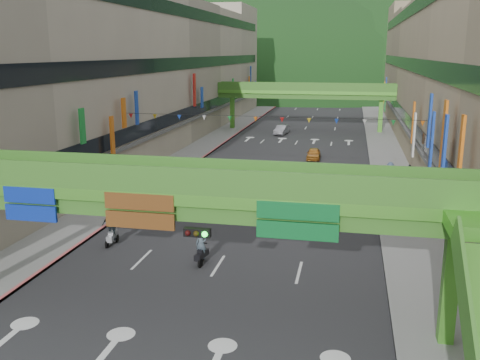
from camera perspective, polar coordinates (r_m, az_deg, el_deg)
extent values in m
cube|color=#28282B|center=(66.24, 5.67, 3.42)|extent=(18.00, 140.00, 0.02)
cube|color=gray|center=(68.25, -3.57, 3.82)|extent=(4.00, 140.00, 0.15)
cube|color=gray|center=(66.01, 15.22, 3.03)|extent=(4.00, 140.00, 0.15)
cube|color=#CC5959|center=(67.78, -2.01, 3.78)|extent=(0.20, 140.00, 0.18)
cube|color=gray|center=(65.91, 13.57, 3.13)|extent=(0.20, 140.00, 0.18)
cube|color=#9E937F|center=(69.85, -10.16, 11.64)|extent=(12.00, 95.00, 19.00)
cube|color=black|center=(68.22, -5.21, 7.28)|extent=(0.08, 90.25, 1.40)
cube|color=black|center=(67.83, -5.32, 12.33)|extent=(0.08, 90.25, 1.40)
cube|color=black|center=(67.97, -5.43, 17.39)|extent=(0.08, 90.25, 1.40)
cube|color=gray|center=(66.02, 22.80, 10.71)|extent=(12.00, 95.00, 19.00)
cube|color=black|center=(65.56, 17.15, 6.49)|extent=(0.08, 90.25, 1.40)
cube|color=black|center=(65.16, 17.52, 11.72)|extent=(0.08, 90.25, 1.40)
cube|color=black|center=(65.31, 17.91, 16.98)|extent=(0.08, 90.25, 1.40)
cube|color=#4C9E2D|center=(22.72, -6.19, -1.43)|extent=(28.00, 2.20, 0.50)
cube|color=#387223|center=(22.88, -6.15, -2.88)|extent=(28.00, 1.76, 0.70)
cube|color=#4C9E2D|center=(23.17, 21.44, -10.82)|extent=(0.60, 0.60, 4.80)
cube|color=#387223|center=(21.57, -7.09, -0.08)|extent=(28.00, 0.12, 1.10)
cube|color=#387223|center=(23.50, -5.47, 1.09)|extent=(28.00, 0.12, 1.10)
cube|color=navy|center=(24.72, -21.46, -2.52)|extent=(2.40, 0.12, 1.50)
cube|color=#593314|center=(22.42, -10.66, -3.39)|extent=(3.00, 0.12, 1.50)
cube|color=#0C5926|center=(20.89, 6.13, -4.50)|extent=(3.20, 0.12, 1.50)
cube|color=black|center=(21.68, -4.58, -5.59)|extent=(1.10, 0.28, 0.35)
cube|color=#4C9E2D|center=(80.37, 6.95, 9.29)|extent=(28.00, 2.20, 0.50)
cube|color=#387223|center=(80.41, 6.94, 8.87)|extent=(28.00, 1.76, 0.70)
cube|color=#4C9E2D|center=(82.35, -0.82, 7.15)|extent=(0.60, 0.60, 4.80)
cube|color=#4C9E2D|center=(80.49, 14.75, 6.56)|extent=(0.60, 0.60, 4.80)
cube|color=#387223|center=(79.28, 6.90, 9.82)|extent=(28.00, 0.12, 1.10)
cube|color=#387223|center=(81.35, 7.03, 9.91)|extent=(28.00, 0.12, 1.10)
ellipsoid|color=#1C4419|center=(176.60, 4.72, 9.75)|extent=(168.00, 140.00, 112.00)
ellipsoid|color=#1C4419|center=(196.05, 17.32, 9.57)|extent=(208.00, 176.00, 128.00)
cylinder|color=black|center=(45.70, 3.09, 6.76)|extent=(26.00, 0.03, 0.03)
cone|color=red|center=(49.18, -11.56, 6.70)|extent=(0.36, 0.36, 0.40)
cone|color=gold|center=(48.33, -9.06, 6.68)|extent=(0.36, 0.36, 0.40)
cone|color=#193FB2|center=(47.58, -6.48, 6.66)|extent=(0.36, 0.36, 0.40)
cone|color=silver|center=(46.92, -3.83, 6.62)|extent=(0.36, 0.36, 0.40)
cone|color=#198C33|center=(46.36, -1.10, 6.56)|extent=(0.36, 0.36, 0.40)
cone|color=orange|center=(45.91, 1.68, 6.49)|extent=(0.36, 0.36, 0.40)
cone|color=red|center=(45.57, 4.51, 6.40)|extent=(0.36, 0.36, 0.40)
cone|color=gold|center=(45.35, 7.38, 6.30)|extent=(0.36, 0.36, 0.40)
cone|color=#193FB2|center=(45.23, 10.26, 6.17)|extent=(0.36, 0.36, 0.40)
cone|color=silver|center=(45.23, 13.16, 6.04)|extent=(0.36, 0.36, 0.40)
cone|color=#198C33|center=(45.34, 16.04, 5.88)|extent=(0.36, 0.36, 0.40)
cone|color=orange|center=(45.57, 18.90, 5.72)|extent=(0.36, 0.36, 0.40)
cube|color=black|center=(30.18, -4.13, -7.95)|extent=(0.54, 1.34, 0.35)
cube|color=black|center=(30.09, -4.14, -7.50)|extent=(0.38, 0.59, 0.18)
cube|color=black|center=(30.51, -4.01, -6.70)|extent=(0.55, 0.14, 0.06)
cylinder|color=black|center=(30.80, -3.99, -8.09)|extent=(0.17, 0.51, 0.50)
cylinder|color=black|center=(29.79, -4.26, -8.87)|extent=(0.17, 0.51, 0.50)
imported|color=#445461|center=(29.95, -4.15, -6.79)|extent=(0.67, 0.49, 1.70)
cube|color=black|center=(43.64, 5.51, -1.16)|extent=(0.37, 1.31, 0.35)
cube|color=black|center=(43.58, 5.52, -0.85)|extent=(0.31, 0.55, 0.18)
cube|color=black|center=(44.05, 5.59, -0.36)|extent=(0.55, 0.07, 0.06)
cylinder|color=black|center=(44.25, 5.57, -1.36)|extent=(0.11, 0.50, 0.50)
cylinder|color=black|center=(43.19, 5.43, -1.73)|extent=(0.11, 0.50, 0.50)
imported|color=maroon|center=(43.48, 5.53, -0.32)|extent=(0.85, 0.67, 1.73)
cube|color=gray|center=(33.84, -13.51, -5.89)|extent=(0.55, 1.34, 0.35)
cube|color=gray|center=(33.75, -13.53, -5.49)|extent=(0.38, 0.59, 0.18)
cube|color=gray|center=(34.11, -13.04, -4.82)|extent=(0.55, 0.14, 0.06)
cylinder|color=black|center=(34.36, -12.97, -6.08)|extent=(0.18, 0.51, 0.50)
cylinder|color=black|center=(33.51, -14.01, -6.65)|extent=(0.18, 0.51, 0.50)
imported|color=#202B30|center=(33.60, -13.58, -4.70)|extent=(1.16, 0.62, 1.87)
cube|color=#6D1106|center=(41.44, -2.05, -1.91)|extent=(0.47, 1.33, 0.35)
cube|color=#6D1106|center=(41.37, -2.05, -1.58)|extent=(0.35, 0.58, 0.18)
cube|color=#6D1106|center=(41.81, -1.81, -1.06)|extent=(0.55, 0.11, 0.06)
cylinder|color=black|center=(42.02, -1.80, -2.11)|extent=(0.15, 0.51, 0.50)
cylinder|color=black|center=(41.02, -2.30, -2.51)|extent=(0.15, 0.51, 0.50)
imported|color=#3F3F46|center=(41.28, -2.06, -1.11)|extent=(0.83, 0.58, 1.60)
cube|color=black|center=(38.72, 14.19, -3.44)|extent=(1.33, 0.48, 0.35)
cube|color=black|center=(38.65, 14.21, -3.09)|extent=(0.58, 0.35, 0.18)
cube|color=black|center=(38.66, 15.04, -2.75)|extent=(0.12, 0.55, 0.06)
cylinder|color=black|center=(38.89, 14.96, -3.88)|extent=(0.51, 0.15, 0.50)
cylinder|color=black|center=(38.73, 13.35, -3.86)|extent=(0.51, 0.15, 0.50)
cube|color=black|center=(40.83, 14.08, -2.56)|extent=(1.33, 0.48, 0.35)
cube|color=black|center=(40.76, 14.10, -2.22)|extent=(0.58, 0.35, 0.18)
cube|color=black|center=(40.78, 14.88, -1.89)|extent=(0.12, 0.55, 0.06)
cylinder|color=black|center=(40.99, 14.81, -2.97)|extent=(0.51, 0.15, 0.50)
cylinder|color=black|center=(40.83, 13.29, -2.95)|extent=(0.51, 0.15, 0.50)
cube|color=black|center=(42.95, 13.98, -1.76)|extent=(1.33, 0.48, 0.35)
cube|color=black|center=(42.88, 14.00, -1.43)|extent=(0.58, 0.35, 0.18)
cube|color=black|center=(42.90, 14.74, -1.13)|extent=(0.12, 0.55, 0.06)
cylinder|color=black|center=(43.11, 14.68, -2.15)|extent=(0.51, 0.15, 0.50)
cylinder|color=black|center=(42.95, 13.23, -2.13)|extent=(0.51, 0.15, 0.50)
cube|color=black|center=(45.08, 13.89, -1.03)|extent=(1.33, 0.48, 0.35)
cube|color=black|center=(45.01, 13.91, -0.72)|extent=(0.58, 0.35, 0.18)
cube|color=black|center=(45.04, 14.62, -0.43)|extent=(0.12, 0.55, 0.06)
cylinder|color=black|center=(45.23, 14.56, -1.41)|extent=(0.51, 0.15, 0.50)
cylinder|color=black|center=(45.08, 13.18, -1.38)|extent=(0.51, 0.15, 0.50)
cube|color=black|center=(47.21, 13.81, -0.37)|extent=(1.33, 0.48, 0.35)
cube|color=black|center=(47.15, 13.83, -0.08)|extent=(0.58, 0.35, 0.18)
cube|color=black|center=(47.17, 14.50, 0.20)|extent=(0.12, 0.55, 0.06)
cylinder|color=black|center=(47.36, 14.45, -0.74)|extent=(0.51, 0.15, 0.50)
cylinder|color=black|center=(47.21, 13.13, -0.71)|extent=(0.51, 0.15, 0.50)
imported|color=#9999A1|center=(76.72, 4.45, 5.34)|extent=(1.92, 4.23, 1.35)
imported|color=#C67E29|center=(59.34, 7.85, 2.77)|extent=(1.52, 3.64, 1.23)
imported|color=#9C2B0D|center=(43.05, 18.30, -1.69)|extent=(0.95, 0.89, 1.56)
imported|color=black|center=(50.55, 17.57, 0.56)|extent=(0.96, 0.53, 1.55)
imported|color=#3B4B64|center=(49.80, 15.70, 0.65)|extent=(0.94, 0.70, 1.82)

